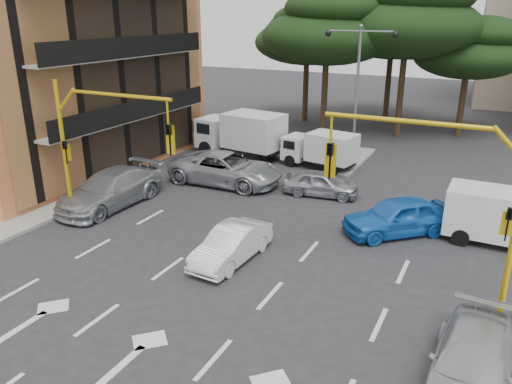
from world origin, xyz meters
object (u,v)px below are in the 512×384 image
(car_blue_compact, at_px, (398,216))
(box_truck_a, at_px, (240,134))
(signal_mast_right, at_px, (452,185))
(car_silver_cross_a, at_px, (226,168))
(car_silver_cross_b, at_px, (321,183))
(car_silver_parked, at_px, (472,365))
(street_lamp_center, at_px, (358,70))
(box_truck_b, at_px, (320,150))
(signal_mast_left, at_px, (94,135))
(car_white_hatch, at_px, (231,245))
(car_silver_wagon, at_px, (110,189))
(van_white, at_px, (506,218))

(car_blue_compact, height_order, box_truck_a, box_truck_a)
(signal_mast_right, bearing_deg, car_silver_cross_a, 148.89)
(car_silver_cross_b, distance_m, car_silver_parked, 13.56)
(street_lamp_center, distance_m, box_truck_a, 8.01)
(signal_mast_right, relative_size, box_truck_b, 1.38)
(car_silver_cross_b, bearing_deg, box_truck_b, 12.61)
(signal_mast_left, distance_m, car_white_hatch, 7.30)
(car_silver_cross_b, distance_m, box_truck_a, 8.29)
(street_lamp_center, height_order, car_white_hatch, street_lamp_center)
(signal_mast_left, relative_size, car_silver_wagon, 1.06)
(signal_mast_left, distance_m, box_truck_b, 13.37)
(street_lamp_center, bearing_deg, box_truck_b, -122.71)
(street_lamp_center, xyz_separation_m, van_white, (8.50, -8.48, -4.34))
(car_white_hatch, bearing_deg, car_silver_cross_b, 89.34)
(street_lamp_center, bearing_deg, car_silver_parked, -65.45)
(car_white_hatch, distance_m, car_silver_cross_a, 8.71)
(car_blue_compact, bearing_deg, street_lamp_center, 163.98)
(signal_mast_right, distance_m, signal_mast_left, 13.61)
(box_truck_a, bearing_deg, van_white, -105.64)
(signal_mast_left, bearing_deg, car_white_hatch, -3.85)
(signal_mast_left, height_order, box_truck_a, signal_mast_left)
(box_truck_a, bearing_deg, signal_mast_right, -124.25)
(signal_mast_left, height_order, car_blue_compact, signal_mast_left)
(car_silver_wagon, distance_m, car_silver_cross_a, 6.08)
(box_truck_b, bearing_deg, car_silver_cross_a, 154.46)
(van_white, relative_size, box_truck_a, 0.76)
(signal_mast_right, distance_m, car_blue_compact, 6.00)
(signal_mast_right, relative_size, car_silver_cross_a, 1.01)
(car_silver_cross_a, bearing_deg, signal_mast_right, -122.64)
(van_white, distance_m, box_truck_a, 16.46)
(car_white_hatch, height_order, box_truck_a, box_truck_a)
(car_silver_cross_b, xyz_separation_m, van_white, (8.20, -2.00, 0.46))
(signal_mast_left, height_order, car_silver_cross_a, signal_mast_left)
(car_silver_cross_a, bearing_deg, signal_mast_left, 162.54)
(signal_mast_right, xyz_separation_m, car_silver_cross_a, (-11.61, 7.01, -3.06))
(car_blue_compact, bearing_deg, car_white_hatch, -86.22)
(van_white, bearing_deg, box_truck_a, -112.60)
(car_silver_cross_b, bearing_deg, car_white_hatch, 167.58)
(car_blue_compact, relative_size, car_silver_parked, 0.98)
(car_blue_compact, relative_size, box_truck_b, 1.04)
(car_silver_cross_a, relative_size, van_white, 1.37)
(car_silver_cross_a, bearing_deg, box_truck_a, 18.49)
(signal_mast_right, height_order, car_silver_wagon, signal_mast_right)
(car_blue_compact, height_order, car_silver_parked, car_blue_compact)
(street_lamp_center, relative_size, car_silver_cross_a, 1.30)
(box_truck_a, bearing_deg, car_silver_cross_a, -152.43)
(car_white_hatch, distance_m, box_truck_b, 12.38)
(car_silver_wagon, relative_size, car_silver_cross_b, 1.53)
(car_silver_parked, height_order, van_white, van_white)
(van_white, bearing_deg, car_blue_compact, -76.52)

